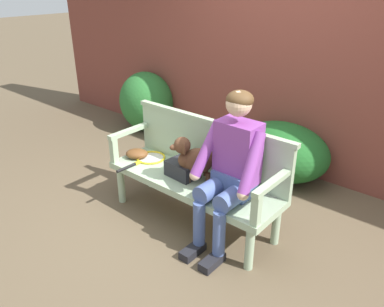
{
  "coord_description": "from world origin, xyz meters",
  "views": [
    {
      "loc": [
        1.92,
        -2.26,
        2.08
      ],
      "look_at": [
        0.0,
        0.0,
        0.69
      ],
      "focal_mm": 35.67,
      "sensor_mm": 36.0,
      "label": 1
    }
  ],
  "objects_px": {
    "person_seated": "(231,166)",
    "tennis_racket": "(149,158)",
    "dog_on_bench": "(193,158)",
    "baseball_glove": "(137,154)",
    "sports_bag": "(183,169)",
    "garden_bench": "(192,185)"
  },
  "relations": [
    {
      "from": "person_seated",
      "to": "tennis_racket",
      "type": "distance_m",
      "value": 1.04
    },
    {
      "from": "dog_on_bench",
      "to": "person_seated",
      "type": "bearing_deg",
      "value": -3.19
    },
    {
      "from": "dog_on_bench",
      "to": "tennis_racket",
      "type": "bearing_deg",
      "value": 177.99
    },
    {
      "from": "baseball_glove",
      "to": "sports_bag",
      "type": "relative_size",
      "value": 0.79
    },
    {
      "from": "person_seated",
      "to": "baseball_glove",
      "type": "bearing_deg",
      "value": -179.63
    },
    {
      "from": "tennis_racket",
      "to": "dog_on_bench",
      "type": "bearing_deg",
      "value": -2.01
    },
    {
      "from": "garden_bench",
      "to": "sports_bag",
      "type": "bearing_deg",
      "value": -174.13
    },
    {
      "from": "baseball_glove",
      "to": "tennis_racket",
      "type": "bearing_deg",
      "value": -10.21
    },
    {
      "from": "dog_on_bench",
      "to": "baseball_glove",
      "type": "xyz_separation_m",
      "value": [
        -0.7,
        -0.03,
        -0.16
      ]
    },
    {
      "from": "garden_bench",
      "to": "dog_on_bench",
      "type": "bearing_deg",
      "value": 38.52
    },
    {
      "from": "person_seated",
      "to": "tennis_racket",
      "type": "height_order",
      "value": "person_seated"
    },
    {
      "from": "garden_bench",
      "to": "person_seated",
      "type": "xyz_separation_m",
      "value": [
        0.42,
        -0.02,
        0.33
      ]
    },
    {
      "from": "garden_bench",
      "to": "baseball_glove",
      "type": "relative_size",
      "value": 7.55
    },
    {
      "from": "person_seated",
      "to": "dog_on_bench",
      "type": "xyz_separation_m",
      "value": [
        -0.41,
        0.02,
        -0.07
      ]
    },
    {
      "from": "person_seated",
      "to": "baseball_glove",
      "type": "height_order",
      "value": "person_seated"
    },
    {
      "from": "tennis_racket",
      "to": "garden_bench",
      "type": "bearing_deg",
      "value": -2.73
    },
    {
      "from": "tennis_racket",
      "to": "person_seated",
      "type": "bearing_deg",
      "value": -2.49
    },
    {
      "from": "garden_bench",
      "to": "tennis_racket",
      "type": "xyz_separation_m",
      "value": [
        -0.58,
        0.03,
        0.07
      ]
    },
    {
      "from": "baseball_glove",
      "to": "dog_on_bench",
      "type": "bearing_deg",
      "value": -32.46
    },
    {
      "from": "garden_bench",
      "to": "dog_on_bench",
      "type": "relative_size",
      "value": 4.08
    },
    {
      "from": "sports_bag",
      "to": "garden_bench",
      "type": "bearing_deg",
      "value": 5.87
    },
    {
      "from": "person_seated",
      "to": "tennis_racket",
      "type": "bearing_deg",
      "value": 177.51
    }
  ]
}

